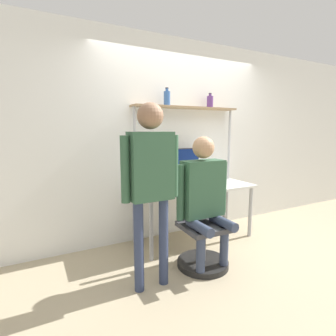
{
  "coord_description": "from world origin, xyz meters",
  "views": [
    {
      "loc": [
        -1.89,
        -2.51,
        1.49
      ],
      "look_at": [
        -0.63,
        -0.1,
        1.08
      ],
      "focal_mm": 28.0,
      "sensor_mm": 36.0,
      "label": 1
    }
  ],
  "objects_px": {
    "monitor": "(184,165)",
    "office_chair": "(201,240)",
    "laptop": "(177,185)",
    "person_standing": "(151,173)",
    "cell_phone": "(194,189)",
    "person_seated": "(204,191)",
    "bottle_blue": "(167,98)",
    "bottle_purple": "(210,102)"
  },
  "relations": [
    {
      "from": "laptop",
      "to": "cell_phone",
      "type": "distance_m",
      "value": 0.24
    },
    {
      "from": "laptop",
      "to": "person_standing",
      "type": "height_order",
      "value": "person_standing"
    },
    {
      "from": "cell_phone",
      "to": "office_chair",
      "type": "distance_m",
      "value": 0.68
    },
    {
      "from": "monitor",
      "to": "bottle_blue",
      "type": "xyz_separation_m",
      "value": [
        -0.24,
        0.03,
        0.88
      ]
    },
    {
      "from": "person_standing",
      "to": "cell_phone",
      "type": "bearing_deg",
      "value": 34.8
    },
    {
      "from": "person_seated",
      "to": "person_standing",
      "type": "xyz_separation_m",
      "value": [
        -0.65,
        -0.09,
        0.26
      ]
    },
    {
      "from": "monitor",
      "to": "bottle_purple",
      "type": "distance_m",
      "value": 0.98
    },
    {
      "from": "laptop",
      "to": "person_standing",
      "type": "distance_m",
      "value": 0.95
    },
    {
      "from": "laptop",
      "to": "bottle_blue",
      "type": "distance_m",
      "value": 1.13
    },
    {
      "from": "monitor",
      "to": "bottle_blue",
      "type": "relative_size",
      "value": 2.2
    },
    {
      "from": "cell_phone",
      "to": "person_seated",
      "type": "relative_size",
      "value": 0.11
    },
    {
      "from": "cell_phone",
      "to": "bottle_blue",
      "type": "height_order",
      "value": "bottle_blue"
    },
    {
      "from": "monitor",
      "to": "office_chair",
      "type": "xyz_separation_m",
      "value": [
        -0.24,
        -0.79,
        -0.72
      ]
    },
    {
      "from": "monitor",
      "to": "person_standing",
      "type": "relative_size",
      "value": 0.29
    },
    {
      "from": "person_seated",
      "to": "person_standing",
      "type": "relative_size",
      "value": 0.82
    },
    {
      "from": "cell_phone",
      "to": "bottle_blue",
      "type": "xyz_separation_m",
      "value": [
        -0.2,
        0.36,
        1.15
      ]
    },
    {
      "from": "cell_phone",
      "to": "office_chair",
      "type": "height_order",
      "value": "office_chair"
    },
    {
      "from": "cell_phone",
      "to": "person_seated",
      "type": "distance_m",
      "value": 0.55
    },
    {
      "from": "office_chair",
      "to": "person_seated",
      "type": "relative_size",
      "value": 0.65
    },
    {
      "from": "monitor",
      "to": "cell_phone",
      "type": "xyz_separation_m",
      "value": [
        -0.04,
        -0.33,
        -0.26
      ]
    },
    {
      "from": "monitor",
      "to": "person_seated",
      "type": "distance_m",
      "value": 0.88
    },
    {
      "from": "office_chair",
      "to": "cell_phone",
      "type": "bearing_deg",
      "value": 66.42
    },
    {
      "from": "cell_phone",
      "to": "person_standing",
      "type": "relative_size",
      "value": 0.09
    },
    {
      "from": "monitor",
      "to": "bottle_purple",
      "type": "height_order",
      "value": "bottle_purple"
    },
    {
      "from": "office_chair",
      "to": "bottle_purple",
      "type": "relative_size",
      "value": 4.63
    },
    {
      "from": "monitor",
      "to": "bottle_purple",
      "type": "relative_size",
      "value": 2.49
    },
    {
      "from": "cell_phone",
      "to": "bottle_purple",
      "type": "bearing_deg",
      "value": 37.01
    },
    {
      "from": "laptop",
      "to": "office_chair",
      "type": "relative_size",
      "value": 0.34
    },
    {
      "from": "laptop",
      "to": "person_seated",
      "type": "xyz_separation_m",
      "value": [
        0.02,
        -0.55,
        0.04
      ]
    },
    {
      "from": "monitor",
      "to": "office_chair",
      "type": "height_order",
      "value": "monitor"
    },
    {
      "from": "monitor",
      "to": "person_seated",
      "type": "bearing_deg",
      "value": -106.38
    },
    {
      "from": "person_seated",
      "to": "bottle_blue",
      "type": "bearing_deg",
      "value": 89.82
    },
    {
      "from": "bottle_purple",
      "to": "office_chair",
      "type": "bearing_deg",
      "value": -129.68
    },
    {
      "from": "monitor",
      "to": "cell_phone",
      "type": "distance_m",
      "value": 0.42
    },
    {
      "from": "bottle_blue",
      "to": "bottle_purple",
      "type": "distance_m",
      "value": 0.68
    },
    {
      "from": "cell_phone",
      "to": "person_seated",
      "type": "xyz_separation_m",
      "value": [
        -0.2,
        -0.5,
        0.1
      ]
    },
    {
      "from": "person_standing",
      "to": "bottle_blue",
      "type": "distance_m",
      "value": 1.4
    },
    {
      "from": "laptop",
      "to": "office_chair",
      "type": "bearing_deg",
      "value": -87.34
    },
    {
      "from": "office_chair",
      "to": "laptop",
      "type": "bearing_deg",
      "value": 92.66
    },
    {
      "from": "monitor",
      "to": "office_chair",
      "type": "bearing_deg",
      "value": -107.12
    },
    {
      "from": "cell_phone",
      "to": "person_seated",
      "type": "height_order",
      "value": "person_seated"
    },
    {
      "from": "person_seated",
      "to": "bottle_blue",
      "type": "xyz_separation_m",
      "value": [
        0.0,
        0.86,
        1.04
      ]
    }
  ]
}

